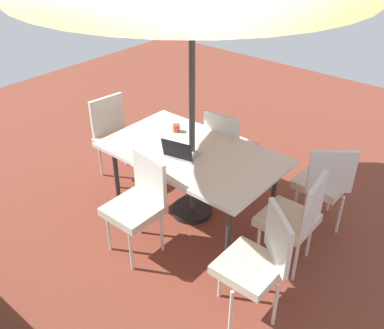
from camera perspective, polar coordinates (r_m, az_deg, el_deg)
name	(u,v)px	position (r m, az deg, el deg)	size (l,w,h in m)	color
ground_plane	(192,213)	(4.76, 0.00, -6.41)	(10.00, 10.00, 0.02)	brown
dining_table	(192,156)	(4.35, 0.00, 1.13)	(1.81, 1.08, 0.77)	silver
chair_east	(116,134)	(5.18, -10.05, 3.94)	(0.49, 0.48, 0.98)	beige
chair_north	(138,202)	(4.01, -7.14, -4.93)	(0.48, 0.49, 0.98)	beige
chair_southwest	(324,181)	(4.45, 17.11, -2.12)	(0.58, 0.58, 0.98)	beige
chair_northwest	(257,260)	(3.45, 8.64, -12.43)	(0.58, 0.58, 0.98)	beige
chair_west	(295,217)	(3.92, 13.47, -6.72)	(0.49, 0.48, 0.98)	beige
chair_south	(228,144)	(4.91, 4.74, 2.66)	(0.46, 0.47, 0.98)	beige
laptop	(181,153)	(4.20, -1.50, 1.52)	(0.37, 0.31, 0.21)	#B7B7BC
cup	(176,128)	(4.69, -2.10, 4.86)	(0.08, 0.08, 0.08)	#CC4C33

